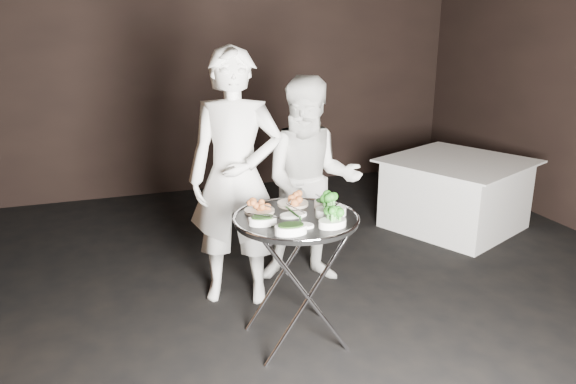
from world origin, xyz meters
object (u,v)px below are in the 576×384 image
object	(u,v)px
waiter_right	(311,182)
serving_tray	(296,219)
dining_table	(455,194)
tray_stand	(296,274)
waiter_left	(236,179)

from	to	relation	value
waiter_right	serving_tray	bearing A→B (deg)	-99.46
serving_tray	dining_table	distance (m)	2.62
waiter_right	dining_table	world-z (taller)	waiter_right
tray_stand	waiter_right	bearing A→B (deg)	63.10
waiter_right	waiter_left	bearing A→B (deg)	-152.60
waiter_left	waiter_right	distance (m)	0.63
tray_stand	serving_tray	size ratio (longest dim) A/B	1.08
waiter_left	waiter_right	bearing A→B (deg)	30.91
tray_stand	waiter_left	world-z (taller)	waiter_left
tray_stand	serving_tray	bearing A→B (deg)	172.00
serving_tray	waiter_right	size ratio (longest dim) A/B	0.48
tray_stand	serving_tray	xyz separation A→B (m)	(-0.00, 0.00, 0.37)
tray_stand	waiter_right	distance (m)	0.96
waiter_right	dining_table	size ratio (longest dim) A/B	1.33
waiter_left	tray_stand	bearing A→B (deg)	-53.30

